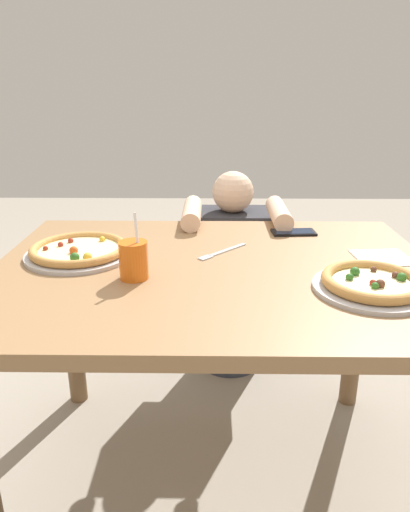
# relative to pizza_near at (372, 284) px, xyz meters

# --- Properties ---
(ground_plane) EXTENTS (8.00, 8.00, 0.00)m
(ground_plane) POSITION_rel_pizza_near_xyz_m (-0.40, 0.16, -0.77)
(ground_plane) COLOR #9E9384
(dining_table) EXTENTS (1.28, 0.95, 0.75)m
(dining_table) POSITION_rel_pizza_near_xyz_m (-0.40, 0.16, -0.12)
(dining_table) COLOR #936D47
(dining_table) RESTS_ON ground
(pizza_near) EXTENTS (0.30, 0.30, 0.04)m
(pizza_near) POSITION_rel_pizza_near_xyz_m (0.00, 0.00, 0.00)
(pizza_near) COLOR #B7B7BC
(pizza_near) RESTS_ON dining_table
(pizza_far) EXTENTS (0.32, 0.32, 0.04)m
(pizza_far) POSITION_rel_pizza_near_xyz_m (-0.81, 0.24, -0.00)
(pizza_far) COLOR #B7B7BC
(pizza_far) RESTS_ON dining_table
(drink_cup_colored) EXTENTS (0.08, 0.08, 0.18)m
(drink_cup_colored) POSITION_rel_pizza_near_xyz_m (-0.61, 0.07, 0.03)
(drink_cup_colored) COLOR orange
(drink_cup_colored) RESTS_ON dining_table
(paper_napkin) EXTENTS (0.17, 0.16, 0.00)m
(paper_napkin) POSITION_rel_pizza_near_xyz_m (0.11, 0.24, -0.02)
(paper_napkin) COLOR white
(paper_napkin) RESTS_ON dining_table
(fork) EXTENTS (0.15, 0.16, 0.00)m
(fork) POSITION_rel_pizza_near_xyz_m (-0.38, 0.28, -0.02)
(fork) COLOR silver
(fork) RESTS_ON dining_table
(cell_phone) EXTENTS (0.16, 0.09, 0.01)m
(cell_phone) POSITION_rel_pizza_near_xyz_m (-0.12, 0.48, -0.01)
(cell_phone) COLOR black
(cell_phone) RESTS_ON dining_table
(diner_seated) EXTENTS (0.39, 0.51, 0.90)m
(diner_seated) POSITION_rel_pizza_near_xyz_m (-0.32, 0.84, -0.36)
(diner_seated) COLOR #333847
(diner_seated) RESTS_ON ground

